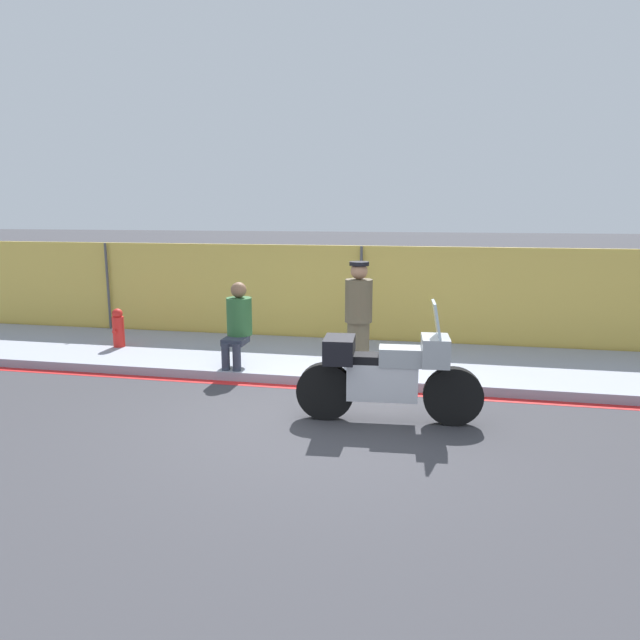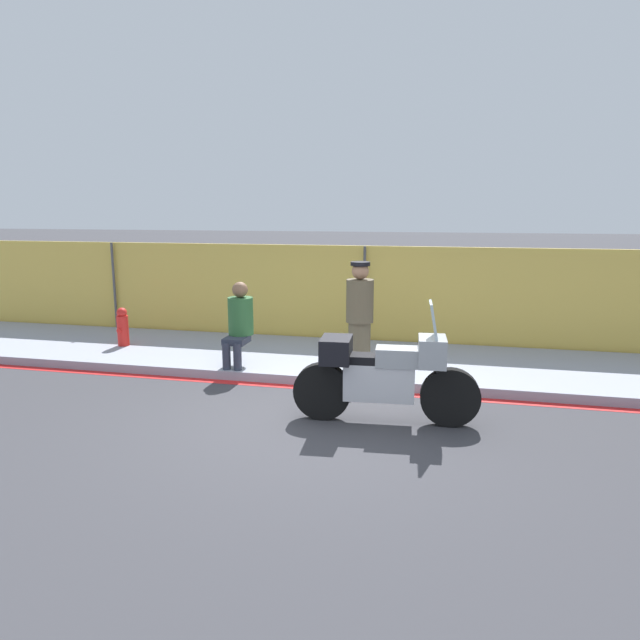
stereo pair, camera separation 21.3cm
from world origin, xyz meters
The scene contains 8 objects.
ground_plane centered at (0.00, 0.00, 0.00)m, with size 120.00×120.00×0.00m, color #38383D.
sidewalk centered at (0.00, 2.69, 0.07)m, with size 38.50×2.59×0.14m.
curb_paint_stripe centered at (0.00, 1.30, 0.00)m, with size 38.50×0.18×0.01m.
storefront_fence centered at (0.00, 4.07, 0.95)m, with size 36.57×0.17×1.90m.
motorcycle centered at (0.81, 0.19, 0.61)m, with size 2.26×0.60×1.50m.
officer_standing centered at (0.18, 2.31, 0.96)m, with size 0.43×0.43×1.62m.
person_seated_on_curb centered at (-1.66, 1.85, 0.86)m, with size 0.40×0.68×1.30m.
fire_hydrant centered at (-4.16, 2.56, 0.48)m, with size 0.20×0.25×0.69m.
Camera 1 is at (1.32, -6.46, 2.55)m, focal length 32.00 mm.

